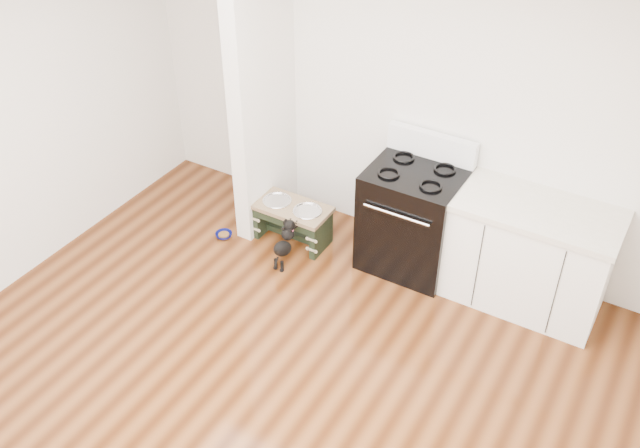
% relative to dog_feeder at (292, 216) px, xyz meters
% --- Properties ---
extents(ground, '(5.00, 5.00, 0.00)m').
position_rel_dog_feeder_xyz_m(ground, '(0.78, -1.90, -0.26)').
color(ground, '#3F1D0B').
rests_on(ground, ground).
extents(room_shell, '(5.00, 5.00, 5.00)m').
position_rel_dog_feeder_xyz_m(room_shell, '(0.78, -1.90, 1.36)').
color(room_shell, silver).
rests_on(room_shell, ground).
extents(partition_wall, '(0.15, 0.80, 2.70)m').
position_rel_dog_feeder_xyz_m(partition_wall, '(-0.39, 0.20, 1.09)').
color(partition_wall, silver).
rests_on(partition_wall, ground).
extents(oven_range, '(0.76, 0.69, 1.14)m').
position_rel_dog_feeder_xyz_m(oven_range, '(1.03, 0.25, 0.21)').
color(oven_range, black).
rests_on(oven_range, ground).
extents(cabinet_run, '(1.24, 0.64, 0.91)m').
position_rel_dog_feeder_xyz_m(cabinet_run, '(2.01, 0.27, 0.19)').
color(cabinet_run, white).
rests_on(cabinet_run, ground).
extents(dog_feeder, '(0.67, 0.36, 0.38)m').
position_rel_dog_feeder_xyz_m(dog_feeder, '(0.00, 0.00, 0.00)').
color(dog_feeder, black).
rests_on(dog_feeder, ground).
extents(puppy, '(0.12, 0.35, 0.41)m').
position_rel_dog_feeder_xyz_m(puppy, '(0.12, -0.31, -0.04)').
color(puppy, black).
rests_on(puppy, ground).
extents(floor_bowl, '(0.17, 0.17, 0.05)m').
position_rel_dog_feeder_xyz_m(floor_bowl, '(-0.56, -0.29, -0.24)').
color(floor_bowl, '#0B0F51').
rests_on(floor_bowl, ground).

